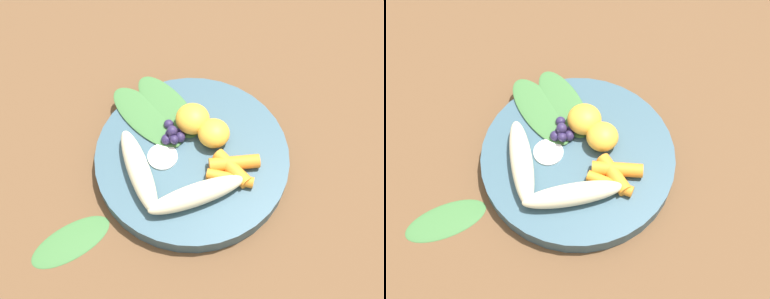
% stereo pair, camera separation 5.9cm
% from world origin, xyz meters
% --- Properties ---
extents(ground_plane, '(2.40, 2.40, 0.00)m').
position_xyz_m(ground_plane, '(0.00, 0.00, 0.00)').
color(ground_plane, brown).
extents(bowl, '(0.26, 0.26, 0.02)m').
position_xyz_m(bowl, '(0.00, 0.00, 0.01)').
color(bowl, '#385666').
rests_on(bowl, ground_plane).
extents(banana_peeled_left, '(0.06, 0.13, 0.03)m').
position_xyz_m(banana_peeled_left, '(-0.06, 0.04, 0.04)').
color(banana_peeled_left, beige).
rests_on(banana_peeled_left, bowl).
extents(banana_peeled_right, '(0.13, 0.06, 0.03)m').
position_xyz_m(banana_peeled_right, '(0.01, 0.07, 0.04)').
color(banana_peeled_right, beige).
rests_on(banana_peeled_right, bowl).
extents(orange_segment_near, '(0.05, 0.05, 0.03)m').
position_xyz_m(orange_segment_near, '(0.03, -0.03, 0.04)').
color(orange_segment_near, '#F4A833').
rests_on(orange_segment_near, bowl).
extents(orange_segment_far, '(0.04, 0.04, 0.03)m').
position_xyz_m(orange_segment_far, '(0.00, -0.04, 0.04)').
color(orange_segment_far, '#F4A833').
rests_on(orange_segment_far, bowl).
extents(carrot_front, '(0.06, 0.05, 0.01)m').
position_xyz_m(carrot_front, '(-0.06, -0.01, 0.03)').
color(carrot_front, orange).
rests_on(carrot_front, bowl).
extents(carrot_mid_left, '(0.06, 0.02, 0.02)m').
position_xyz_m(carrot_mid_left, '(-0.05, -0.02, 0.03)').
color(carrot_mid_left, orange).
rests_on(carrot_mid_left, bowl).
extents(carrot_mid_right, '(0.05, 0.06, 0.02)m').
position_xyz_m(carrot_mid_right, '(-0.05, -0.03, 0.03)').
color(carrot_mid_right, orange).
rests_on(carrot_mid_right, bowl).
extents(blueberry_pile, '(0.04, 0.04, 0.03)m').
position_xyz_m(blueberry_pile, '(0.03, 0.01, 0.03)').
color(blueberry_pile, '#2D234C').
rests_on(blueberry_pile, bowl).
extents(coconut_shred_patch, '(0.04, 0.04, 0.00)m').
position_xyz_m(coconut_shred_patch, '(0.02, 0.03, 0.03)').
color(coconut_shred_patch, white).
rests_on(coconut_shred_patch, bowl).
extents(kale_leaf_left, '(0.13, 0.05, 0.00)m').
position_xyz_m(kale_leaf_left, '(0.08, -0.02, 0.03)').
color(kale_leaf_left, '#3D7038').
rests_on(kale_leaf_left, bowl).
extents(kale_leaf_right, '(0.14, 0.07, 0.00)m').
position_xyz_m(kale_leaf_right, '(0.08, 0.02, 0.03)').
color(kale_leaf_right, '#3D7038').
rests_on(kale_leaf_right, bowl).
extents(kale_leaf_stray, '(0.05, 0.11, 0.01)m').
position_xyz_m(kale_leaf_stray, '(-0.00, 0.19, 0.00)').
color(kale_leaf_stray, '#3D7038').
rests_on(kale_leaf_stray, ground_plane).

